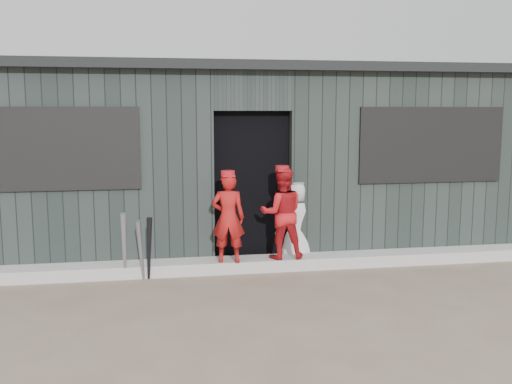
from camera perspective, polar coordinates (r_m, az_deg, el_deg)
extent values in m
plane|color=brown|center=(5.61, 3.17, -12.80)|extent=(80.00, 80.00, 0.00)
cube|color=#A5A6A0|center=(7.29, -0.03, -7.20)|extent=(8.00, 0.36, 0.15)
cone|color=gray|center=(6.89, -13.04, -5.35)|extent=(0.08, 0.27, 0.84)
cone|color=gray|center=(6.89, -11.45, -5.73)|extent=(0.13, 0.21, 0.74)
cone|color=black|center=(6.86, -10.65, -5.61)|extent=(0.11, 0.23, 0.78)
imported|color=#A41514|center=(6.97, -2.80, -2.59)|extent=(0.44, 0.33, 1.11)
imported|color=red|center=(7.16, 2.60, -2.13)|extent=(0.58, 0.46, 1.15)
imported|color=silver|center=(7.55, 4.00, -2.95)|extent=(0.55, 0.36, 1.11)
cube|color=black|center=(8.72, -1.88, 2.87)|extent=(7.60, 2.70, 2.20)
cube|color=#28302E|center=(7.32, -18.05, 1.84)|extent=(3.50, 0.20, 2.50)
cube|color=#2A322F|center=(8.01, 15.71, 2.46)|extent=(3.50, 0.20, 2.50)
cube|color=#2A3230|center=(7.30, -0.40, 10.09)|extent=(1.00, 0.20, 0.50)
cube|color=#282F2E|center=(10.02, 20.84, 3.32)|extent=(0.20, 3.00, 2.50)
cube|color=#2A3230|center=(10.10, -2.96, 3.88)|extent=(8.00, 0.20, 2.50)
cube|color=black|center=(8.70, -1.92, 11.82)|extent=(8.30, 3.30, 0.12)
cube|color=black|center=(7.20, -19.48, 4.08)|extent=(2.00, 0.04, 1.00)
cube|color=black|center=(7.95, 17.14, 4.52)|extent=(2.00, 0.04, 1.00)
cube|color=black|center=(7.86, -3.58, 3.37)|extent=(0.20, 0.20, 0.90)
cube|color=black|center=(7.85, -0.35, 3.01)|extent=(0.22, 0.20, 0.77)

